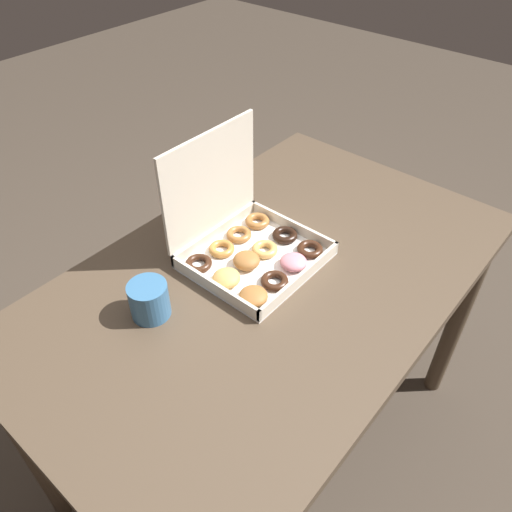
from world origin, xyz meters
name	(u,v)px	position (x,y,z in m)	size (l,w,h in m)	color
ground_plane	(266,439)	(0.00, 0.00, 0.00)	(8.00, 8.00, 0.00)	#42382D
dining_table	(270,306)	(0.00, 0.00, 0.66)	(1.23, 0.76, 0.77)	#4C3D2D
donut_box	(245,240)	(0.01, 0.09, 0.82)	(0.30, 0.28, 0.30)	white
coffee_mug	(149,299)	(-0.26, 0.12, 0.81)	(0.09, 0.09, 0.08)	teal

